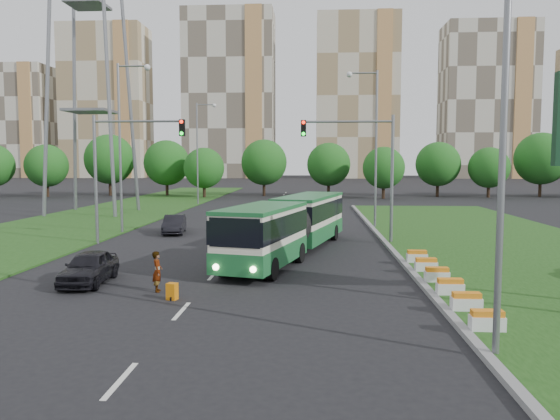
# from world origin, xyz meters

# --- Properties ---
(ground) EXTENTS (360.00, 360.00, 0.00)m
(ground) POSITION_xyz_m (0.00, 0.00, 0.00)
(ground) COLOR black
(ground) RESTS_ON ground
(grass_median) EXTENTS (14.00, 60.00, 0.15)m
(grass_median) POSITION_xyz_m (13.00, 8.00, 0.07)
(grass_median) COLOR #1B4313
(grass_median) RESTS_ON ground
(median_kerb) EXTENTS (0.30, 60.00, 0.18)m
(median_kerb) POSITION_xyz_m (6.05, 8.00, 0.09)
(median_kerb) COLOR gray
(median_kerb) RESTS_ON ground
(left_verge) EXTENTS (12.00, 110.00, 0.10)m
(left_verge) POSITION_xyz_m (-18.00, 25.00, 0.05)
(left_verge) COLOR #1B4313
(left_verge) RESTS_ON ground
(lane_markings) EXTENTS (0.20, 100.00, 0.01)m
(lane_markings) POSITION_xyz_m (-3.00, 20.00, 0.00)
(lane_markings) COLOR silver
(lane_markings) RESTS_ON ground
(flower_planters) EXTENTS (1.10, 11.50, 0.60)m
(flower_planters) POSITION_xyz_m (6.70, -2.50, 0.45)
(flower_planters) COLOR silver
(flower_planters) RESTS_ON grass_median
(traffic_mast_median) EXTENTS (5.76, 0.32, 8.00)m
(traffic_mast_median) POSITION_xyz_m (4.78, 10.00, 5.35)
(traffic_mast_median) COLOR slate
(traffic_mast_median) RESTS_ON ground
(traffic_mast_left) EXTENTS (5.76, 0.32, 8.00)m
(traffic_mast_left) POSITION_xyz_m (-10.38, 9.00, 5.35)
(traffic_mast_left) COLOR slate
(traffic_mast_left) RESTS_ON ground
(street_lamps) EXTENTS (36.00, 60.00, 12.00)m
(street_lamps) POSITION_xyz_m (-3.00, 10.00, 6.00)
(street_lamps) COLOR slate
(street_lamps) RESTS_ON ground
(tree_line) EXTENTS (120.00, 8.00, 9.00)m
(tree_line) POSITION_xyz_m (10.00, 55.00, 4.50)
(tree_line) COLOR #185416
(tree_line) RESTS_ON ground
(apartment_tower_west) EXTENTS (26.00, 15.00, 48.00)m
(apartment_tower_west) POSITION_xyz_m (-65.00, 150.00, 24.00)
(apartment_tower_west) COLOR beige
(apartment_tower_west) RESTS_ON ground
(apartment_tower_cwest) EXTENTS (28.00, 15.00, 52.00)m
(apartment_tower_cwest) POSITION_xyz_m (-25.00, 150.00, 26.00)
(apartment_tower_cwest) COLOR beige
(apartment_tower_cwest) RESTS_ON ground
(apartment_tower_ceast) EXTENTS (25.00, 15.00, 50.00)m
(apartment_tower_ceast) POSITION_xyz_m (15.00, 150.00, 25.00)
(apartment_tower_ceast) COLOR beige
(apartment_tower_ceast) RESTS_ON ground
(apartment_tower_east) EXTENTS (27.00, 15.00, 47.00)m
(apartment_tower_east) POSITION_xyz_m (55.00, 150.00, 23.50)
(apartment_tower_east) COLOR beige
(apartment_tower_east) RESTS_ON ground
(midrise_west) EXTENTS (22.00, 14.00, 36.00)m
(midrise_west) POSITION_xyz_m (-95.00, 150.00, 18.00)
(midrise_west) COLOR beige
(midrise_west) RESTS_ON ground
(articulated_bus) EXTENTS (2.52, 16.19, 2.67)m
(articulated_bus) POSITION_xyz_m (0.12, 5.75, 1.63)
(articulated_bus) COLOR beige
(articulated_bus) RESTS_ON ground
(car_left_near) EXTENTS (1.86, 4.15, 1.38)m
(car_left_near) POSITION_xyz_m (-7.92, -2.00, 0.69)
(car_left_near) COLOR black
(car_left_near) RESTS_ON ground
(car_left_far) EXTENTS (1.98, 4.17, 1.32)m
(car_left_far) POSITION_xyz_m (-8.40, 14.08, 0.66)
(car_left_far) COLOR black
(car_left_far) RESTS_ON ground
(pedestrian) EXTENTS (0.50, 0.66, 1.61)m
(pedestrian) POSITION_xyz_m (-4.62, -3.26, 0.81)
(pedestrian) COLOR gray
(pedestrian) RESTS_ON ground
(shopping_trolley) EXTENTS (0.37, 0.39, 0.63)m
(shopping_trolley) POSITION_xyz_m (-3.72, -4.48, 0.31)
(shopping_trolley) COLOR orange
(shopping_trolley) RESTS_ON ground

